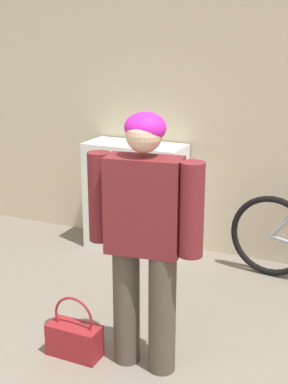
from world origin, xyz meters
TOP-DOWN VIEW (x-y plane):
  - wall_back at (0.00, 2.96)m, footprint 8.00×0.07m
  - side_shelf at (-1.15, 2.72)m, footprint 0.91×0.39m
  - person at (-0.30, 1.07)m, footprint 0.70×0.26m
  - banana at (-1.07, 2.70)m, footprint 0.30×0.08m
  - handbag at (-0.73, 0.97)m, footprint 0.34×0.16m

SIDE VIEW (x-z plane):
  - handbag at x=-0.73m, z-range -0.08..0.32m
  - side_shelf at x=-1.15m, z-range 0.00..1.00m
  - person at x=-0.30m, z-range 0.10..1.66m
  - banana at x=-1.07m, z-range 1.00..1.04m
  - wall_back at x=0.00m, z-range 0.00..2.60m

